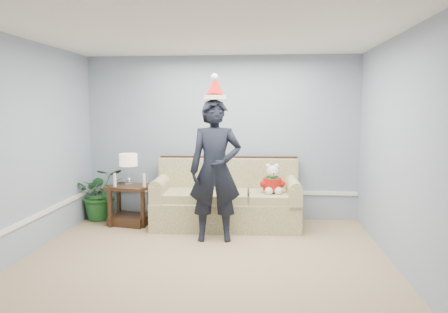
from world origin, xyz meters
name	(u,v)px	position (x,y,z in m)	size (l,w,h in m)	color
room_shell	(200,154)	(0.00, 0.00, 1.35)	(4.54, 5.04, 2.74)	tan
wainscot_trim	(129,208)	(-1.18, 1.18, 0.45)	(4.49, 4.99, 0.06)	white
sofa	(226,202)	(0.12, 2.03, 0.37)	(2.28, 1.04, 1.06)	brown
side_table	(131,209)	(-1.40, 1.95, 0.24)	(0.75, 0.67, 0.63)	#382014
table_lamp	(128,161)	(-1.42, 1.96, 1.01)	(0.28, 0.28, 0.51)	silver
candle_pair	(129,181)	(-1.38, 1.84, 0.72)	(0.52, 0.05, 0.21)	silver
houseplant	(101,194)	(-1.98, 2.21, 0.43)	(0.78, 0.67, 0.87)	#1D5722
man	(215,170)	(0.03, 1.25, 0.99)	(0.72, 0.47, 1.97)	black
santa_hat	(215,88)	(0.03, 1.26, 2.11)	(0.31, 0.34, 0.36)	white
teddy_bear	(272,182)	(0.83, 1.89, 0.72)	(0.32, 0.34, 0.46)	white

